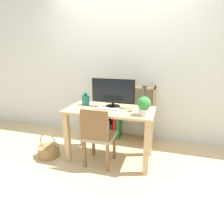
% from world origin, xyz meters
% --- Properties ---
extents(ground_plane, '(10.00, 10.00, 0.00)m').
position_xyz_m(ground_plane, '(0.00, 0.00, 0.00)').
color(ground_plane, '#CCB284').
extents(wall_back, '(8.00, 0.05, 2.60)m').
position_xyz_m(wall_back, '(0.00, 0.87, 1.30)').
color(wall_back, silver).
rests_on(wall_back, ground_plane).
extents(desk, '(1.20, 0.61, 0.76)m').
position_xyz_m(desk, '(0.00, 0.00, 0.59)').
color(desk, tan).
rests_on(desk, ground_plane).
extents(monitor, '(0.61, 0.21, 0.40)m').
position_xyz_m(monitor, '(0.01, 0.11, 0.97)').
color(monitor, black).
rests_on(monitor, desk).
extents(keyboard, '(0.30, 0.14, 0.02)m').
position_xyz_m(keyboard, '(-0.03, -0.00, 0.77)').
color(keyboard, '#B2B2B7').
rests_on(keyboard, desk).
extents(vase, '(0.11, 0.11, 0.19)m').
position_xyz_m(vase, '(-0.40, 0.10, 0.84)').
color(vase, '#1E7266').
rests_on(vase, desk).
extents(desk_lamp, '(0.10, 0.19, 0.34)m').
position_xyz_m(desk_lamp, '(0.45, 0.06, 0.96)').
color(desk_lamp, '#2D2D33').
rests_on(desk_lamp, desk).
extents(potted_plant, '(0.16, 0.16, 0.23)m').
position_xyz_m(potted_plant, '(0.48, -0.14, 0.88)').
color(potted_plant, silver).
rests_on(potted_plant, desk).
extents(chair, '(0.40, 0.40, 0.83)m').
position_xyz_m(chair, '(-0.10, -0.22, 0.45)').
color(chair, '#9E937F').
rests_on(chair, ground_plane).
extents(bookshelf, '(0.82, 0.28, 0.97)m').
position_xyz_m(bookshelf, '(-0.00, 0.70, 0.48)').
color(bookshelf, tan).
rests_on(bookshelf, ground_plane).
extents(basket, '(0.31, 0.31, 0.37)m').
position_xyz_m(basket, '(-0.90, -0.22, 0.09)').
color(basket, '#997547').
rests_on(basket, ground_plane).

